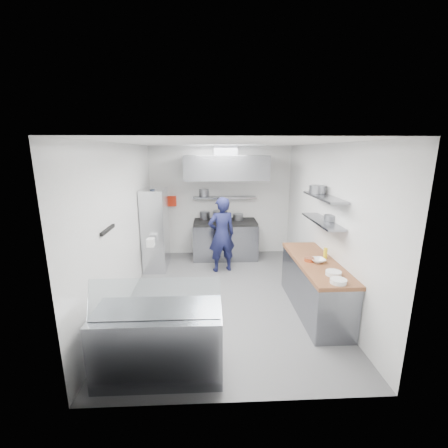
{
  "coord_description": "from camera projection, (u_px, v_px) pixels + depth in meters",
  "views": [
    {
      "loc": [
        -0.27,
        -5.2,
        2.67
      ],
      "look_at": [
        0.0,
        0.6,
        1.25
      ],
      "focal_mm": 24.0,
      "sensor_mm": 36.0,
      "label": 1
    }
  ],
  "objects": [
    {
      "name": "floor",
      "position": [
        225.0,
        295.0,
        5.69
      ],
      "size": [
        5.0,
        5.0,
        0.0
      ],
      "primitive_type": "plane",
      "color": "#4E4E50",
      "rests_on": "ground"
    },
    {
      "name": "ceiling",
      "position": [
        226.0,
        143.0,
        5.03
      ],
      "size": [
        5.0,
        5.0,
        0.0
      ],
      "primitive_type": "plane",
      "rotation": [
        3.14,
        0.0,
        0.0
      ],
      "color": "silver",
      "rests_on": "wall_back"
    },
    {
      "name": "wall_back",
      "position": [
        221.0,
        201.0,
        7.79
      ],
      "size": [
        3.6,
        2.8,
        0.02
      ],
      "primitive_type": "cube",
      "rotation": [
        1.57,
        0.0,
        0.0
      ],
      "color": "white",
      "rests_on": "floor"
    },
    {
      "name": "wall_front",
      "position": [
        239.0,
        284.0,
        2.94
      ],
      "size": [
        3.6,
        2.8,
        0.02
      ],
      "primitive_type": "cube",
      "rotation": [
        -1.57,
        0.0,
        0.0
      ],
      "color": "white",
      "rests_on": "floor"
    },
    {
      "name": "wall_left",
      "position": [
        124.0,
        225.0,
        5.28
      ],
      "size": [
        2.8,
        5.0,
        0.02
      ],
      "primitive_type": "cube",
      "rotation": [
        1.57,
        0.0,
        1.57
      ],
      "color": "white",
      "rests_on": "floor"
    },
    {
      "name": "wall_right",
      "position": [
        324.0,
        223.0,
        5.44
      ],
      "size": [
        2.8,
        5.0,
        0.02
      ],
      "primitive_type": "cube",
      "rotation": [
        1.57,
        0.0,
        -1.57
      ],
      "color": "white",
      "rests_on": "floor"
    },
    {
      "name": "gas_range",
      "position": [
        225.0,
        240.0,
        7.63
      ],
      "size": [
        1.6,
        0.8,
        0.9
      ],
      "primitive_type": "cube",
      "color": "gray",
      "rests_on": "floor"
    },
    {
      "name": "cooktop",
      "position": [
        225.0,
        222.0,
        7.52
      ],
      "size": [
        1.57,
        0.78,
        0.06
      ],
      "primitive_type": "cube",
      "color": "black",
      "rests_on": "gas_range"
    },
    {
      "name": "stock_pot_left",
      "position": [
        205.0,
        215.0,
        7.7
      ],
      "size": [
        0.25,
        0.25,
        0.2
      ],
      "primitive_type": "cylinder",
      "color": "slate",
      "rests_on": "cooktop"
    },
    {
      "name": "stock_pot_mid",
      "position": [
        220.0,
        216.0,
        7.55
      ],
      "size": [
        0.37,
        0.37,
        0.24
      ],
      "primitive_type": "cylinder",
      "color": "slate",
      "rests_on": "cooktop"
    },
    {
      "name": "stock_pot_right",
      "position": [
        238.0,
        217.0,
        7.6
      ],
      "size": [
        0.26,
        0.26,
        0.16
      ],
      "primitive_type": "cylinder",
      "color": "slate",
      "rests_on": "cooktop"
    },
    {
      "name": "over_range_shelf",
      "position": [
        225.0,
        197.0,
        7.61
      ],
      "size": [
        1.6,
        0.3,
        0.04
      ],
      "primitive_type": "cube",
      "color": "gray",
      "rests_on": "wall_back"
    },
    {
      "name": "shelf_pot_a",
      "position": [
        204.0,
        192.0,
        7.71
      ],
      "size": [
        0.25,
        0.25,
        0.18
      ],
      "primitive_type": "cylinder",
      "color": "slate",
      "rests_on": "over_range_shelf"
    },
    {
      "name": "extractor_hood",
      "position": [
        226.0,
        167.0,
        7.02
      ],
      "size": [
        1.9,
        1.15,
        0.55
      ],
      "primitive_type": "cube",
      "color": "gray",
      "rests_on": "wall_back"
    },
    {
      "name": "hood_duct",
      "position": [
        225.0,
        151.0,
        7.15
      ],
      "size": [
        0.55,
        0.55,
        0.24
      ],
      "primitive_type": "cube",
      "color": "slate",
      "rests_on": "extractor_hood"
    },
    {
      "name": "red_firebox",
      "position": [
        172.0,
        201.0,
        7.67
      ],
      "size": [
        0.22,
        0.1,
        0.26
      ],
      "primitive_type": "cube",
      "color": "red",
      "rests_on": "wall_back"
    },
    {
      "name": "chef",
      "position": [
        222.0,
        235.0,
        6.68
      ],
      "size": [
        0.71,
        0.56,
        1.7
      ],
      "primitive_type": "imported",
      "rotation": [
        0.0,
        0.0,
        3.43
      ],
      "color": "#14163C",
      "rests_on": "floor"
    },
    {
      "name": "wire_rack",
      "position": [
        156.0,
        229.0,
        6.87
      ],
      "size": [
        0.5,
        0.9,
        1.85
      ],
      "primitive_type": "cube",
      "color": "silver",
      "rests_on": "floor"
    },
    {
      "name": "rack_bin_a",
      "position": [
        151.0,
        242.0,
        6.28
      ],
      "size": [
        0.15,
        0.19,
        0.17
      ],
      "primitive_type": "cube",
      "color": "white",
      "rests_on": "wire_rack"
    },
    {
      "name": "rack_bin_b",
      "position": [
        154.0,
        213.0,
        6.74
      ],
      "size": [
        0.13,
        0.16,
        0.15
      ],
      "primitive_type": "cube",
      "color": "yellow",
      "rests_on": "wire_rack"
    },
    {
      "name": "rack_jar",
      "position": [
        152.0,
        194.0,
        6.28
      ],
      "size": [
        0.1,
        0.1,
        0.18
      ],
      "primitive_type": "cylinder",
      "color": "black",
      "rests_on": "wire_rack"
    },
    {
      "name": "knife_strip",
      "position": [
        108.0,
        230.0,
        4.37
      ],
      "size": [
        0.04,
        0.55,
        0.05
      ],
      "primitive_type": "cube",
      "color": "black",
      "rests_on": "wall_left"
    },
    {
      "name": "prep_counter_base",
      "position": [
        314.0,
        287.0,
        5.08
      ],
      "size": [
        0.62,
        2.0,
        0.84
      ],
      "primitive_type": "cube",
      "color": "gray",
      "rests_on": "floor"
    },
    {
      "name": "prep_counter_top",
      "position": [
        316.0,
        262.0,
        4.97
      ],
      "size": [
        0.65,
        2.04,
        0.06
      ],
      "primitive_type": "cube",
      "color": "brown",
      "rests_on": "prep_counter_base"
    },
    {
      "name": "plate_stack_a",
      "position": [
        338.0,
        281.0,
        4.11
      ],
      "size": [
        0.22,
        0.22,
        0.06
      ],
      "primitive_type": "cylinder",
      "color": "white",
      "rests_on": "prep_counter_top"
    },
    {
      "name": "plate_stack_b",
      "position": [
        333.0,
        273.0,
        4.38
      ],
      "size": [
        0.23,
        0.23,
        0.06
      ],
      "primitive_type": "cylinder",
      "color": "white",
      "rests_on": "prep_counter_top"
    },
    {
      "name": "copper_pan",
      "position": [
        309.0,
        259.0,
        4.93
      ],
      "size": [
        0.16,
        0.16,
        0.06
      ],
      "primitive_type": "cylinder",
      "color": "#D66B3C",
      "rests_on": "prep_counter_top"
    },
    {
      "name": "squeeze_bottle",
      "position": [
        325.0,
        253.0,
        5.05
      ],
      "size": [
        0.06,
        0.06,
        0.18
      ],
      "primitive_type": "cylinder",
      "color": "yellow",
      "rests_on": "prep_counter_top"
    },
    {
      "name": "mixing_bowl",
      "position": [
        318.0,
        260.0,
        4.9
      ],
      "size": [
        0.27,
        0.27,
        0.06
      ],
      "primitive_type": "imported",
      "rotation": [
        0.0,
        0.0,
        0.14
      ],
      "color": "white",
      "rests_on": "prep_counter_top"
    },
    {
      "name": "wall_shelf_lower",
      "position": [
        322.0,
        221.0,
        5.12
      ],
      "size": [
        0.3,
        1.3,
        0.04
      ],
      "primitive_type": "cube",
      "color": "gray",
      "rests_on": "wall_right"
    },
    {
      "name": "wall_shelf_upper",
      "position": [
        324.0,
        197.0,
        5.02
      ],
      "size": [
        0.3,
        1.3,
        0.04
      ],
      "primitive_type": "cube",
      "color": "gray",
      "rests_on": "wall_right"
    },
    {
      "name": "shelf_pot_c",
      "position": [
        330.0,
        218.0,
        5.06
      ],
      "size": [
        0.21,
        0.21,
        0.1
      ],
      "primitive_type": "cylinder",
      "color": "slate",
      "rests_on": "wall_shelf_lower"
    },
    {
      "name": "shelf_pot_d",
      "position": [
        317.0,
        189.0,
        5.29
      ],
      "size": [
        0.28,
        0.28,
        0.14
      ],
      "primitive_type": "cylinder",
      "color": "slate",
      "rests_on": "wall_shelf_upper"
    },
    {
      "name": "display_case",
      "position": [
        160.0,
        342.0,
        3.61
      ],
      "size": [
        1.5,
        0.7,
        0.85
      ],
      "primitive_type": "cube",
      "color": "gray",
      "rests_on": "floor"
    },
    {
      "name": "display_glass",
      "position": [
        155.0,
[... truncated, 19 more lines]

